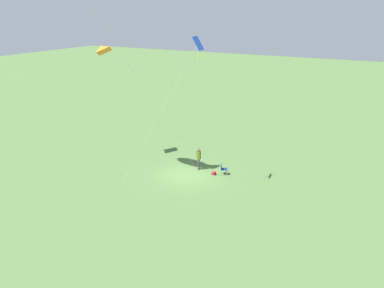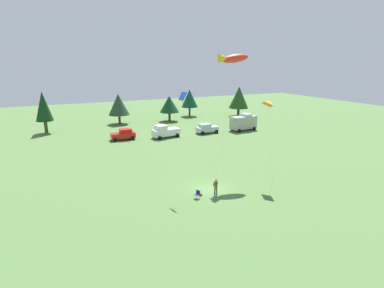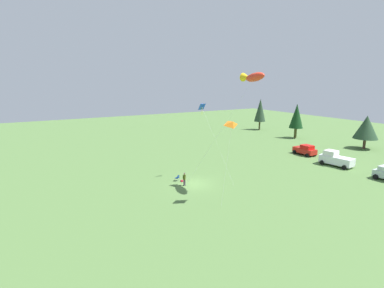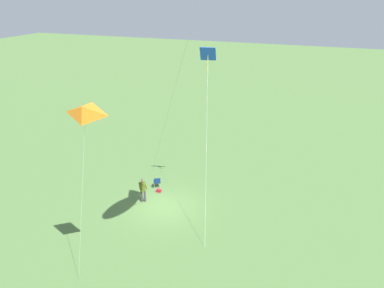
% 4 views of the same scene
% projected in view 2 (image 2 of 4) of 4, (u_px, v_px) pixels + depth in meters
% --- Properties ---
extents(ground_plane, '(160.00, 160.00, 0.00)m').
position_uv_depth(ground_plane, '(209.00, 189.00, 32.60)').
color(ground_plane, '#4E7139').
extents(person_kite_flyer, '(0.46, 0.56, 1.74)m').
position_uv_depth(person_kite_flyer, '(216.00, 185.00, 30.89)').
color(person_kite_flyer, '#3F3943').
rests_on(person_kite_flyer, ground).
extents(folding_chair, '(0.66, 0.66, 0.82)m').
position_uv_depth(folding_chair, '(197.00, 194.00, 30.21)').
color(folding_chair, navy).
rests_on(folding_chair, ground).
extents(backpack_on_grass, '(0.23, 0.32, 0.22)m').
position_uv_depth(backpack_on_grass, '(201.00, 195.00, 30.88)').
color(backpack_on_grass, '#B11C2E').
rests_on(backpack_on_grass, ground).
extents(car_red_sedan, '(4.24, 2.28, 1.89)m').
position_uv_depth(car_red_sedan, '(124.00, 134.00, 53.07)').
color(car_red_sedan, red).
rests_on(car_red_sedan, ground).
extents(truck_white_pickup, '(5.22, 2.94, 2.34)m').
position_uv_depth(truck_white_pickup, '(165.00, 131.00, 54.59)').
color(truck_white_pickup, white).
rests_on(truck_white_pickup, ground).
extents(car_silver_compact, '(4.24, 2.28, 1.89)m').
position_uv_depth(car_silver_compact, '(207.00, 128.00, 57.86)').
color(car_silver_compact, '#ADBEBC').
rests_on(car_silver_compact, ground).
extents(van_motorhome_grey, '(5.59, 3.05, 3.34)m').
position_uv_depth(van_motorhome_grey, '(244.00, 122.00, 60.25)').
color(van_motorhome_grey, '#A0A198').
rests_on(van_motorhome_grey, ground).
extents(treeline_distant, '(61.93, 9.66, 8.52)m').
position_uv_depth(treeline_distant, '(152.00, 102.00, 67.63)').
color(treeline_distant, '#433D23').
rests_on(treeline_distant, ground).
extents(kite_large_fish, '(7.43, 6.86, 14.45)m').
position_uv_depth(kite_large_fish, '(232.00, 58.00, 35.07)').
color(kite_large_fish, red).
rests_on(kite_large_fish, ground).
extents(kite_diamond_blue, '(5.61, 2.24, 10.32)m').
position_uv_depth(kite_diamond_blue, '(184.00, 99.00, 31.24)').
color(kite_diamond_blue, blue).
rests_on(kite_diamond_blue, ground).
extents(kite_delta_orange, '(1.06, 2.10, 9.38)m').
position_uv_depth(kite_delta_orange, '(269.00, 103.00, 33.38)').
color(kite_delta_orange, orange).
rests_on(kite_delta_orange, ground).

